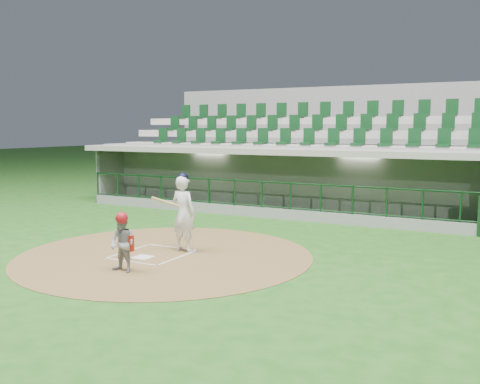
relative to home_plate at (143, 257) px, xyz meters
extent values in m
plane|color=#1E4F16|center=(0.00, 0.70, -0.02)|extent=(120.00, 120.00, 0.00)
cylinder|color=brown|center=(0.30, 0.50, -0.02)|extent=(7.20, 7.20, 0.01)
cube|color=white|center=(0.00, 0.00, 0.00)|extent=(0.43, 0.43, 0.02)
cube|color=silver|center=(-0.75, 0.40, 0.00)|extent=(0.05, 1.80, 0.01)
cube|color=white|center=(0.75, 0.40, 0.00)|extent=(0.05, 1.80, 0.01)
cube|color=white|center=(0.00, 1.25, 0.00)|extent=(1.55, 0.05, 0.01)
cube|color=silver|center=(0.00, -0.45, 0.00)|extent=(1.55, 0.05, 0.01)
cube|color=slate|center=(0.00, 8.20, -0.57)|extent=(15.00, 3.00, 0.10)
cube|color=gray|center=(0.00, 9.80, 0.83)|extent=(15.00, 0.20, 2.70)
cube|color=#A39E90|center=(0.00, 9.68, 1.08)|extent=(13.50, 0.04, 0.90)
cube|color=slate|center=(-7.50, 8.20, 0.83)|extent=(0.20, 3.00, 2.70)
cube|color=gray|center=(0.00, 7.95, 2.28)|extent=(15.40, 3.50, 0.20)
cube|color=slate|center=(0.00, 6.65, 0.13)|extent=(15.00, 0.15, 0.40)
cube|color=black|center=(0.00, 6.65, 1.70)|extent=(15.00, 0.01, 0.95)
cube|color=brown|center=(0.00, 9.25, -0.30)|extent=(12.75, 0.40, 0.45)
cube|color=white|center=(-3.00, 8.20, 2.15)|extent=(1.30, 0.35, 0.04)
cube|color=white|center=(3.00, 8.20, 2.15)|extent=(1.30, 0.35, 0.04)
imported|color=#A61611|center=(-5.09, 8.81, 0.30)|extent=(1.18, 0.84, 1.65)
imported|color=maroon|center=(-2.38, 9.08, 0.37)|extent=(1.11, 0.60, 1.79)
imported|color=#B1131E|center=(0.84, 8.96, 0.40)|extent=(0.95, 0.67, 1.84)
imported|color=#AB121A|center=(5.61, 9.22, 0.41)|extent=(1.79, 0.78, 1.86)
cube|color=gray|center=(0.00, 11.45, 1.13)|extent=(17.00, 6.50, 2.50)
cube|color=#AFAB9E|center=(0.00, 9.95, 2.28)|extent=(16.60, 0.95, 0.30)
cube|color=#A19D91|center=(0.00, 10.90, 2.83)|extent=(16.60, 0.95, 0.30)
cube|color=#ABA49A|center=(0.00, 11.85, 3.38)|extent=(16.60, 0.95, 0.30)
cube|color=slate|center=(0.00, 14.80, 2.50)|extent=(17.00, 0.25, 5.05)
imported|color=white|center=(0.47, 1.06, 0.95)|extent=(0.74, 0.53, 1.91)
sphere|color=black|center=(0.47, 1.06, 1.84)|extent=(0.28, 0.28, 0.28)
cylinder|color=tan|center=(0.22, 0.81, 1.23)|extent=(0.58, 0.79, 0.39)
imported|color=#939298|center=(0.41, -1.20, 0.61)|extent=(0.63, 0.51, 1.23)
sphere|color=#A7121B|center=(0.41, -1.20, 1.17)|extent=(0.26, 0.26, 0.26)
cube|color=#B42113|center=(0.41, -1.05, 0.60)|extent=(0.32, 0.10, 0.35)
camera|label=1|loc=(7.89, -10.00, 3.09)|focal=40.00mm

